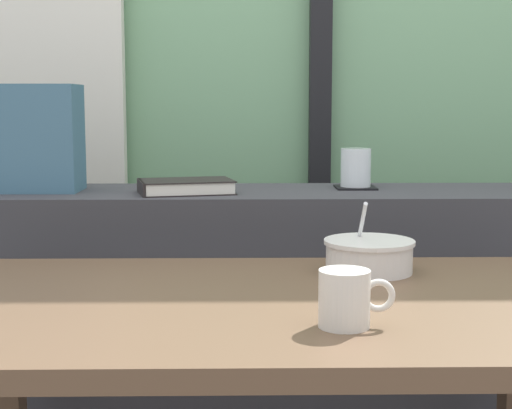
{
  "coord_description": "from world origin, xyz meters",
  "views": [
    {
      "loc": [
        -0.11,
        -1.37,
        1.06
      ],
      "look_at": [
        -0.08,
        0.42,
        0.82
      ],
      "focal_mm": 54.75,
      "sensor_mm": 36.0,
      "label": 1
    }
  ],
  "objects_px": {
    "throw_pillow": "(14,138)",
    "juice_glass": "(356,170)",
    "breakfast_table": "(268,364)",
    "soup_bowl": "(369,255)",
    "coaster_square": "(355,187)",
    "closed_book": "(185,186)",
    "ceramic_mug": "(346,298)"
  },
  "relations": [
    {
      "from": "coaster_square",
      "to": "breakfast_table",
      "type": "bearing_deg",
      "value": -109.58
    },
    {
      "from": "juice_glass",
      "to": "closed_book",
      "type": "bearing_deg",
      "value": -167.22
    },
    {
      "from": "coaster_square",
      "to": "soup_bowl",
      "type": "height_order",
      "value": "soup_bowl"
    },
    {
      "from": "juice_glass",
      "to": "ceramic_mug",
      "type": "height_order",
      "value": "juice_glass"
    },
    {
      "from": "coaster_square",
      "to": "closed_book",
      "type": "distance_m",
      "value": 0.43
    },
    {
      "from": "juice_glass",
      "to": "soup_bowl",
      "type": "relative_size",
      "value": 0.54
    },
    {
      "from": "juice_glass",
      "to": "closed_book",
      "type": "xyz_separation_m",
      "value": [
        -0.42,
        -0.1,
        -0.03
      ]
    },
    {
      "from": "coaster_square",
      "to": "soup_bowl",
      "type": "bearing_deg",
      "value": -94.99
    },
    {
      "from": "closed_book",
      "to": "coaster_square",
      "type": "bearing_deg",
      "value": 12.78
    },
    {
      "from": "throw_pillow",
      "to": "soup_bowl",
      "type": "relative_size",
      "value": 1.79
    },
    {
      "from": "throw_pillow",
      "to": "coaster_square",
      "type": "bearing_deg",
      "value": 2.97
    },
    {
      "from": "throw_pillow",
      "to": "soup_bowl",
      "type": "distance_m",
      "value": 0.94
    },
    {
      "from": "closed_book",
      "to": "soup_bowl",
      "type": "height_order",
      "value": "same"
    },
    {
      "from": "breakfast_table",
      "to": "ceramic_mug",
      "type": "bearing_deg",
      "value": -57.31
    },
    {
      "from": "breakfast_table",
      "to": "soup_bowl",
      "type": "distance_m",
      "value": 0.32
    },
    {
      "from": "closed_book",
      "to": "soup_bowl",
      "type": "relative_size",
      "value": 1.38
    },
    {
      "from": "closed_book",
      "to": "ceramic_mug",
      "type": "relative_size",
      "value": 2.19
    },
    {
      "from": "breakfast_table",
      "to": "coaster_square",
      "type": "height_order",
      "value": "coaster_square"
    },
    {
      "from": "throw_pillow",
      "to": "juice_glass",
      "type": "bearing_deg",
      "value": 2.97
    },
    {
      "from": "juice_glass",
      "to": "throw_pillow",
      "type": "relative_size",
      "value": 0.3
    },
    {
      "from": "coaster_square",
      "to": "juice_glass",
      "type": "bearing_deg",
      "value": 75.96
    },
    {
      "from": "throw_pillow",
      "to": "soup_bowl",
      "type": "bearing_deg",
      "value": -28.61
    },
    {
      "from": "breakfast_table",
      "to": "coaster_square",
      "type": "xyz_separation_m",
      "value": [
        0.24,
        0.68,
        0.23
      ]
    },
    {
      "from": "breakfast_table",
      "to": "soup_bowl",
      "type": "relative_size",
      "value": 6.53
    },
    {
      "from": "coaster_square",
      "to": "soup_bowl",
      "type": "xyz_separation_m",
      "value": [
        -0.04,
        -0.48,
        -0.08
      ]
    },
    {
      "from": "coaster_square",
      "to": "soup_bowl",
      "type": "relative_size",
      "value": 0.56
    },
    {
      "from": "closed_book",
      "to": "throw_pillow",
      "type": "relative_size",
      "value": 0.77
    },
    {
      "from": "juice_glass",
      "to": "breakfast_table",
      "type": "bearing_deg",
      "value": -109.58
    },
    {
      "from": "closed_book",
      "to": "breakfast_table",
      "type": "bearing_deg",
      "value": -72.91
    },
    {
      "from": "juice_glass",
      "to": "soup_bowl",
      "type": "xyz_separation_m",
      "value": [
        -0.04,
        -0.48,
        -0.12
      ]
    },
    {
      "from": "closed_book",
      "to": "ceramic_mug",
      "type": "distance_m",
      "value": 0.81
    },
    {
      "from": "coaster_square",
      "to": "juice_glass",
      "type": "height_order",
      "value": "juice_glass"
    }
  ]
}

